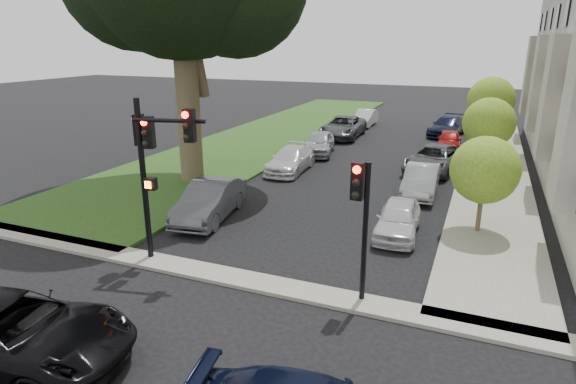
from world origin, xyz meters
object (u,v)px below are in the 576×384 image
at_px(car_parked_6, 290,160).
at_px(car_parked_7, 319,143).
at_px(traffic_signal_secondary, 361,207).
at_px(car_parked_1, 421,181).
at_px(traffic_signal_main, 153,153).
at_px(car_parked_9, 365,118).
at_px(car_parked_0, 398,219).
at_px(car_cross_near, 5,333).
at_px(car_parked_3, 449,140).
at_px(car_parked_8, 343,127).
at_px(small_tree_a, 485,170).
at_px(small_tree_c, 491,100).
at_px(small_tree_b, 489,123).
at_px(car_parked_5, 210,201).
at_px(car_parked_4, 448,126).
at_px(car_parked_2, 434,159).

height_order(car_parked_6, car_parked_7, car_parked_7).
distance_m(traffic_signal_secondary, car_parked_1, 10.85).
bearing_deg(traffic_signal_main, car_parked_9, 90.11).
bearing_deg(car_parked_0, car_cross_near, -125.11).
relative_size(car_parked_3, car_parked_8, 0.66).
xyz_separation_m(small_tree_a, small_tree_c, (0.00, 17.44, 0.62)).
xyz_separation_m(car_parked_0, car_parked_1, (0.11, 5.37, 0.05)).
relative_size(small_tree_b, car_parked_3, 1.09).
xyz_separation_m(car_parked_1, car_parked_5, (-7.52, -6.52, 0.08)).
xyz_separation_m(small_tree_b, car_parked_0, (-2.78, -10.74, -2.08)).
bearing_deg(car_parked_0, car_parked_4, 86.62).
bearing_deg(car_parked_4, car_parked_0, -79.48).
height_order(car_parked_0, car_parked_6, car_parked_6).
distance_m(small_tree_b, car_parked_1, 6.33).
bearing_deg(traffic_signal_main, car_parked_6, 91.63).
distance_m(car_parked_3, car_parked_9, 10.15).
bearing_deg(car_parked_7, car_parked_6, -103.42).
distance_m(small_tree_b, car_parked_0, 11.29).
bearing_deg(car_parked_4, car_parked_7, -115.73).
bearing_deg(car_parked_8, car_parked_5, -92.85).
bearing_deg(car_parked_8, car_parked_1, -61.00).
bearing_deg(car_cross_near, traffic_signal_main, -9.39).
height_order(traffic_signal_main, traffic_signal_secondary, traffic_signal_main).
bearing_deg(car_parked_8, small_tree_c, 5.38).
distance_m(traffic_signal_secondary, car_parked_8, 23.85).
bearing_deg(small_tree_b, small_tree_a, -90.00).
bearing_deg(car_parked_8, car_cross_near, -91.25).
bearing_deg(car_parked_6, car_parked_4, 60.69).
height_order(car_parked_5, car_parked_9, car_parked_5).
relative_size(car_parked_2, car_parked_3, 1.38).
bearing_deg(car_parked_5, traffic_signal_main, -90.36).
xyz_separation_m(small_tree_a, traffic_signal_secondary, (-2.96, -6.59, 0.34)).
distance_m(car_parked_2, car_parked_4, 11.16).
xyz_separation_m(traffic_signal_main, car_parked_0, (6.80, 5.23, -3.04)).
bearing_deg(car_parked_0, car_parked_1, 85.37).
bearing_deg(car_parked_3, traffic_signal_secondary, -95.06).
xyz_separation_m(car_parked_2, car_parked_6, (-7.35, -3.00, -0.07)).
relative_size(car_parked_5, car_parked_7, 1.08).
height_order(car_parked_4, car_parked_9, car_parked_4).
relative_size(car_parked_0, car_parked_7, 0.88).
height_order(car_cross_near, car_parked_0, car_cross_near).
height_order(car_parked_1, car_parked_6, car_parked_1).
height_order(car_parked_1, car_parked_7, car_parked_7).
xyz_separation_m(small_tree_c, car_parked_7, (-9.81, -7.25, -2.36)).
xyz_separation_m(car_cross_near, car_parked_6, (-0.41, 17.85, -0.14)).
xyz_separation_m(small_tree_b, car_parked_6, (-9.93, -3.80, -2.07)).
bearing_deg(car_parked_9, traffic_signal_secondary, -77.03).
relative_size(small_tree_c, car_parked_7, 1.08).
bearing_deg(car_parked_1, car_parked_9, 109.57).
height_order(car_parked_4, car_parked_5, car_parked_5).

